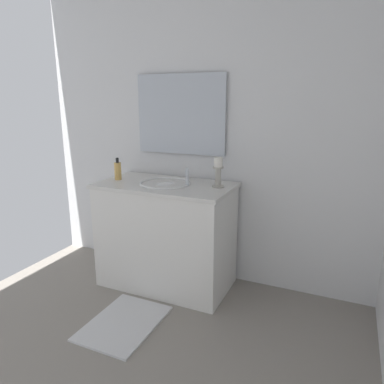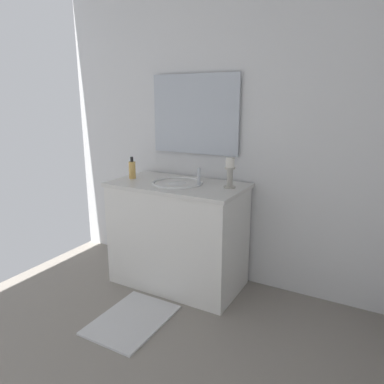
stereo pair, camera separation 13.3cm
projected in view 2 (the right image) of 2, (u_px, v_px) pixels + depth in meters
The scene contains 7 objects.
wall_left at pixel (214, 133), 2.88m from camera, with size 0.04×2.90×2.45m, color white.
vanity_cabinet at pixel (178, 234), 2.88m from camera, with size 0.58×1.07×0.85m.
sink_basin at pixel (178, 188), 2.78m from camera, with size 0.40×0.40×0.24m.
mirror at pixel (195, 114), 2.88m from camera, with size 0.02×0.78×0.64m, color silver.
candle_holder_tall at pixel (230, 172), 2.60m from camera, with size 0.09×0.09×0.22m.
soap_bottle at pixel (132, 170), 2.93m from camera, with size 0.06×0.06×0.18m.
bath_mat at pixel (132, 320), 2.46m from camera, with size 0.60×0.44×0.02m, color silver.
Camera 2 is at (1.07, 1.26, 1.48)m, focal length 33.15 mm.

